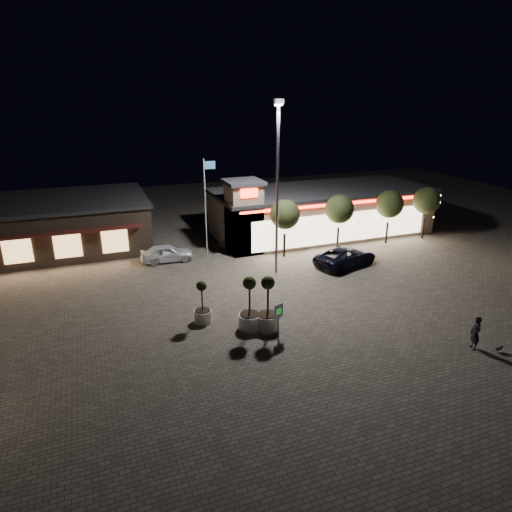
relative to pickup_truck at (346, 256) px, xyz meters
name	(u,v)px	position (x,y,z in m)	size (l,w,h in m)	color
ground	(298,324)	(-7.66, -7.43, -0.74)	(90.00, 90.00, 0.00)	#655D51
retail_building	(317,211)	(1.85, 8.38, 1.47)	(20.40, 8.40, 6.10)	gray
restaurant_building	(49,224)	(-21.66, 12.54, 1.42)	(16.40, 11.00, 4.30)	#382D23
floodlight_pole	(277,179)	(-5.66, 0.57, 6.28)	(0.60, 0.40, 12.38)	gray
flagpole	(206,201)	(-9.56, 5.57, 4.00)	(0.95, 0.10, 8.00)	white
string_tree_a	(285,215)	(-3.66, 3.57, 2.82)	(2.42, 2.42, 4.79)	#332319
string_tree_b	(340,209)	(1.34, 3.57, 2.82)	(2.42, 2.42, 4.79)	#332319
string_tree_c	(390,204)	(6.34, 3.57, 2.82)	(2.42, 2.42, 4.79)	#332319
string_tree_d	(427,201)	(10.34, 3.57, 2.82)	(2.42, 2.42, 4.79)	#332319
pickup_truck	(346,256)	(0.00, 0.00, 0.00)	(2.47, 5.35, 1.49)	black
white_sedan	(167,253)	(-12.91, 5.80, -0.04)	(1.65, 4.11, 1.40)	white
pedestrian	(476,333)	(-0.17, -13.13, 0.19)	(0.68, 0.45, 1.86)	black
dog	(499,348)	(0.84, -13.86, -0.49)	(0.49, 0.20, 0.26)	#59514C
planter_left	(203,309)	(-12.78, -5.12, 0.06)	(1.06, 1.06, 2.60)	white
planter_mid	(250,313)	(-10.46, -6.84, 0.24)	(1.30, 1.30, 3.20)	white
planter_right	(268,313)	(-9.52, -7.25, 0.26)	(1.32, 1.32, 3.24)	white
valet_sign	(279,314)	(-9.27, -8.23, 0.61)	(0.61, 0.29, 1.94)	gray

